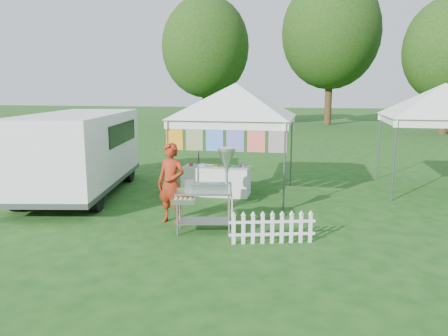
# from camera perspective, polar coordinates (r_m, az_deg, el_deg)

# --- Properties ---
(ground) EXTENTS (120.00, 120.00, 0.00)m
(ground) POSITION_cam_1_polar(r_m,az_deg,el_deg) (8.74, -2.72, -8.70)
(ground) COLOR #164413
(ground) RESTS_ON ground
(canopy_main) EXTENTS (4.24, 4.24, 3.45)m
(canopy_main) POSITION_cam_1_polar(r_m,az_deg,el_deg) (11.68, 1.54, 11.00)
(canopy_main) COLOR #59595E
(canopy_main) RESTS_ON ground
(canopy_right) EXTENTS (4.24, 4.24, 3.45)m
(canopy_right) POSITION_cam_1_polar(r_m,az_deg,el_deg) (13.43, 26.97, 9.83)
(canopy_right) COLOR #59595E
(canopy_right) RESTS_ON ground
(tree_left) EXTENTS (6.40, 6.40, 9.53)m
(tree_left) POSITION_cam_1_polar(r_m,az_deg,el_deg) (33.14, -2.41, 15.48)
(tree_left) COLOR #372214
(tree_left) RESTS_ON ground
(tree_mid) EXTENTS (7.60, 7.60, 11.52)m
(tree_mid) POSITION_cam_1_polar(r_m,az_deg,el_deg) (36.26, 13.82, 16.82)
(tree_mid) COLOR #372214
(tree_mid) RESTS_ON ground
(donut_cart) EXTENTS (1.25, 1.06, 1.71)m
(donut_cart) POSITION_cam_1_polar(r_m,az_deg,el_deg) (8.63, -1.50, -2.01)
(donut_cart) COLOR gray
(donut_cart) RESTS_ON ground
(vendor) EXTENTS (0.70, 0.53, 1.72)m
(vendor) POSITION_cam_1_polar(r_m,az_deg,el_deg) (9.35, -6.91, -2.01)
(vendor) COLOR maroon
(vendor) RESTS_ON ground
(cargo_van) EXTENTS (3.09, 5.60, 2.20)m
(cargo_van) POSITION_cam_1_polar(r_m,az_deg,el_deg) (12.51, -18.21, 2.17)
(cargo_van) COLOR white
(cargo_van) RESTS_ON ground
(picket_fence) EXTENTS (1.57, 0.46, 0.56)m
(picket_fence) POSITION_cam_1_polar(r_m,az_deg,el_deg) (8.22, 6.31, -7.88)
(picket_fence) COLOR white
(picket_fence) RESTS_ON ground
(display_table) EXTENTS (1.80, 0.70, 0.77)m
(display_table) POSITION_cam_1_polar(r_m,az_deg,el_deg) (11.85, -1.04, -1.66)
(display_table) COLOR white
(display_table) RESTS_ON ground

